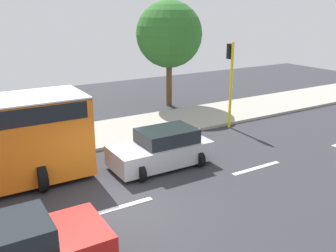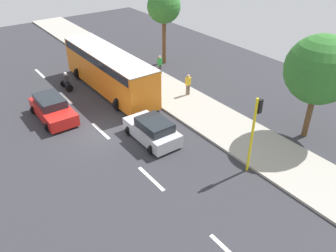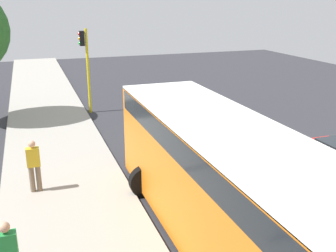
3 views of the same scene
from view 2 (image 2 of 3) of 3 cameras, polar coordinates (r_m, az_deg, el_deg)
The scene contains 15 objects.
ground_plane at distance 23.32m, azimuth -11.03°, elevation -0.92°, with size 40.00×60.00×0.10m, color #2D2D33.
sidewalk at distance 26.44m, azimuth 2.58°, elevation 4.10°, with size 4.00×60.00×0.15m, color #9E998E.
lane_stripe_north at distance 18.97m, azimuth -2.81°, elevation -8.66°, with size 0.20×2.40×0.01m, color white.
lane_stripe_mid at distance 23.29m, azimuth -11.05°, elevation -0.81°, with size 0.20×2.40×0.01m, color white.
lane_stripe_south at distance 28.24m, azimuth -16.52°, elevation 4.47°, with size 0.20×2.40×0.01m, color white.
lane_stripe_far_south at distance 33.53m, azimuth -20.36°, elevation 8.11°, with size 0.20×2.40×0.01m, color white.
car_red at distance 25.33m, azimuth -18.51°, elevation 2.70°, with size 2.37×4.45×1.52m.
car_silver at distance 21.63m, azimuth -2.58°, elevation -0.71°, with size 2.31×4.01×1.52m.
city_bus at distance 28.13m, azimuth -9.79°, elevation 9.37°, with size 3.20×11.00×3.16m.
motorcycle at distance 29.40m, azimuth -16.44°, elevation 6.95°, with size 0.60×1.30×1.53m.
pedestrian_near_signal at distance 26.94m, azimuth 3.33°, elevation 6.94°, with size 0.40×0.24×1.69m.
pedestrian_by_tree at distance 30.73m, azimuth -1.36°, elevation 10.17°, with size 0.40×0.24×1.69m.
traffic_light_corner at distance 18.44m, azimuth 14.13°, elevation 0.17°, with size 0.49×0.24×4.50m.
street_tree_center at distance 22.16m, azimuth 23.76°, elevation 8.47°, with size 4.12×4.12×6.61m.
street_tree_south at distance 32.46m, azimuth -0.69°, elevation 19.05°, with size 3.00×3.00×6.80m.
Camera 2 is at (-7.81, -18.23, 12.21)m, focal length 36.94 mm.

